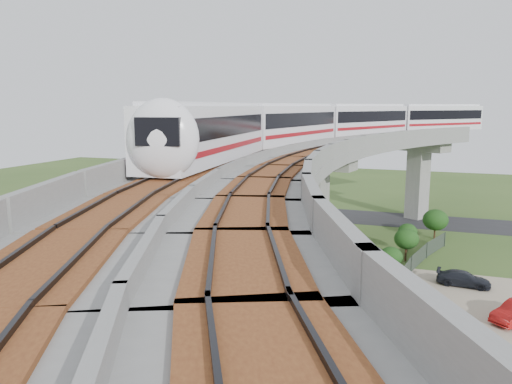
{
  "coord_description": "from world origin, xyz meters",
  "views": [
    {
      "loc": [
        10.44,
        -32.24,
        13.86
      ],
      "look_at": [
        -1.72,
        2.32,
        7.5
      ],
      "focal_mm": 35.0,
      "sensor_mm": 36.0,
      "label": 1
    }
  ],
  "objects": [
    {
      "name": "tree_3",
      "position": [
        7.82,
        8.69,
        1.59
      ],
      "size": [
        1.92,
        1.92,
        2.41
      ],
      "color": "#382314",
      "rests_on": "ground"
    },
    {
      "name": "fence",
      "position": [
        9.75,
        0.0,
        0.75
      ],
      "size": [
        3.87,
        38.73,
        1.5
      ],
      "color": "#2D382D",
      "rests_on": "ground"
    },
    {
      "name": "car_dark",
      "position": [
        13.38,
        7.97,
        0.62
      ],
      "size": [
        4.09,
        1.96,
        1.15
      ],
      "primitive_type": "imported",
      "rotation": [
        0.0,
        0.0,
        1.48
      ],
      "color": "black",
      "rests_on": "dirt_lot"
    },
    {
      "name": "tree_2",
      "position": [
        8.81,
        13.05,
        2.08
      ],
      "size": [
        2.17,
        2.17,
        3.01
      ],
      "color": "#382314",
      "rests_on": "ground"
    },
    {
      "name": "tree_6",
      "position": [
        6.47,
        -8.82,
        1.87
      ],
      "size": [
        2.25,
        2.25,
        2.84
      ],
      "color": "#382314",
      "rests_on": "ground"
    },
    {
      "name": "dirt_lot",
      "position": [
        14.0,
        -2.0,
        0.02
      ],
      "size": [
        18.0,
        26.0,
        0.04
      ],
      "primitive_type": "cube",
      "color": "gray",
      "rests_on": "ground"
    },
    {
      "name": "tree_1",
      "position": [
        8.77,
        16.07,
        2.01
      ],
      "size": [
        1.81,
        1.81,
        2.79
      ],
      "color": "#382314",
      "rests_on": "ground"
    },
    {
      "name": "ground",
      "position": [
        0.0,
        0.0,
        0.0
      ],
      "size": [
        160.0,
        160.0,
        0.0
      ],
      "primitive_type": "plane",
      "color": "#365220",
      "rests_on": "ground"
    },
    {
      "name": "tree_5",
      "position": [
        6.41,
        -4.84,
        2.38
      ],
      "size": [
        2.52,
        2.52,
        3.46
      ],
      "color": "#382314",
      "rests_on": "ground"
    },
    {
      "name": "viaduct",
      "position": [
        3.84,
        0.0,
        9.05
      ],
      "size": [
        19.58,
        73.98,
        11.4
      ],
      "color": "#99968E",
      "rests_on": "ground"
    },
    {
      "name": "metro_train",
      "position": [
        2.64,
        16.39,
        12.31
      ],
      "size": [
        20.82,
        58.9,
        3.64
      ],
      "color": "white",
      "rests_on": "ground"
    },
    {
      "name": "tree_0",
      "position": [
        11.29,
        22.06,
        2.05
      ],
      "size": [
        2.61,
        2.61,
        3.16
      ],
      "color": "#382314",
      "rests_on": "ground"
    },
    {
      "name": "asphalt_road",
      "position": [
        0.0,
        30.0,
        0.01
      ],
      "size": [
        60.0,
        8.0,
        0.03
      ],
      "primitive_type": "cube",
      "color": "#232326",
      "rests_on": "ground"
    },
    {
      "name": "tree_4",
      "position": [
        6.92,
        1.07,
        1.62
      ],
      "size": [
        1.86,
        1.86,
        2.42
      ],
      "color": "#382314",
      "rests_on": "ground"
    }
  ]
}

